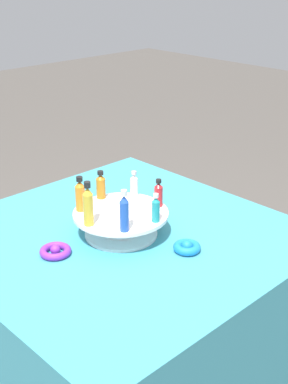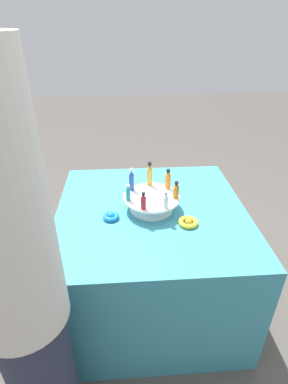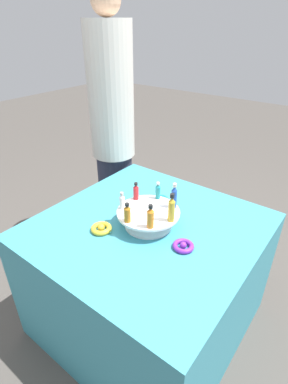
{
  "view_description": "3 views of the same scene",
  "coord_description": "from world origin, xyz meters",
  "px_view_note": "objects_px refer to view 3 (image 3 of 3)",
  "views": [
    {
      "loc": [
        1.16,
        -1.02,
        1.54
      ],
      "look_at": [
        0.04,
        0.06,
        0.85
      ],
      "focal_mm": 50.0,
      "sensor_mm": 36.0,
      "label": 1
    },
    {
      "loc": [
        0.14,
        1.38,
        1.63
      ],
      "look_at": [
        0.05,
        0.06,
        0.85
      ],
      "focal_mm": 28.0,
      "sensor_mm": 36.0,
      "label": 2
    },
    {
      "loc": [
        -0.98,
        -0.72,
        1.6
      ],
      "look_at": [
        0.04,
        0.06,
        0.85
      ],
      "focal_mm": 28.0,
      "sensor_mm": 36.0,
      "label": 3
    }
  ],
  "objects_px": {
    "bottle_clear": "(122,201)",
    "ribbon_bow_blue": "(161,199)",
    "bottle_blue": "(174,196)",
    "ribbon_bow_purple": "(183,246)",
    "bottle_gold": "(172,208)",
    "bottle_orange": "(150,217)",
    "display_stand": "(148,217)",
    "ribbon_bow_gold": "(101,228)",
    "bottle_teal": "(158,191)",
    "bottle_red": "(136,192)",
    "bottle_amber": "(127,213)",
    "person_figure": "(113,134)"
  },
  "relations": [
    {
      "from": "bottle_orange",
      "to": "ribbon_bow_gold",
      "type": "bearing_deg",
      "value": 107.99
    },
    {
      "from": "ribbon_bow_blue",
      "to": "bottle_amber",
      "type": "bearing_deg",
      "value": -171.64
    },
    {
      "from": "bottle_amber",
      "to": "ribbon_bow_gold",
      "type": "xyz_separation_m",
      "value": [
        -0.05,
        0.13,
        -0.11
      ]
    },
    {
      "from": "ribbon_bow_purple",
      "to": "ribbon_bow_gold",
      "type": "bearing_deg",
      "value": 108.95
    },
    {
      "from": "bottle_clear",
      "to": "ribbon_bow_blue",
      "type": "bearing_deg",
      "value": -7.97
    },
    {
      "from": "bottle_amber",
      "to": "ribbon_bow_purple",
      "type": "height_order",
      "value": "bottle_amber"
    },
    {
      "from": "ribbon_bow_purple",
      "to": "bottle_amber",
      "type": "bearing_deg",
      "value": 108.1
    },
    {
      "from": "bottle_blue",
      "to": "ribbon_bow_purple",
      "type": "bearing_deg",
      "value": -134.53
    },
    {
      "from": "ribbon_bow_blue",
      "to": "bottle_teal",
      "type": "bearing_deg",
      "value": -155.88
    },
    {
      "from": "bottle_red",
      "to": "ribbon_bow_blue",
      "type": "bearing_deg",
      "value": -14.38
    },
    {
      "from": "person_figure",
      "to": "ribbon_bow_purple",
      "type": "bearing_deg",
      "value": 5.33
    },
    {
      "from": "display_stand",
      "to": "bottle_blue",
      "type": "height_order",
      "value": "bottle_blue"
    },
    {
      "from": "bottle_blue",
      "to": "ribbon_bow_blue",
      "type": "bearing_deg",
      "value": 52.79
    },
    {
      "from": "bottle_teal",
      "to": "ribbon_bow_purple",
      "type": "height_order",
      "value": "bottle_teal"
    },
    {
      "from": "bottle_blue",
      "to": "bottle_orange",
      "type": "distance_m",
      "value": 0.2
    },
    {
      "from": "bottle_gold",
      "to": "bottle_teal",
      "type": "bearing_deg",
      "value": 53.37
    },
    {
      "from": "bottle_amber",
      "to": "ribbon_bow_blue",
      "type": "height_order",
      "value": "bottle_amber"
    },
    {
      "from": "bottle_blue",
      "to": "person_figure",
      "type": "xyz_separation_m",
      "value": [
        0.39,
        0.76,
        0.05
      ]
    },
    {
      "from": "bottle_clear",
      "to": "person_figure",
      "type": "relative_size",
      "value": 0.05
    },
    {
      "from": "bottle_gold",
      "to": "bottle_blue",
      "type": "xyz_separation_m",
      "value": [
        0.1,
        0.05,
        -0.0
      ]
    },
    {
      "from": "bottle_red",
      "to": "person_figure",
      "type": "height_order",
      "value": "person_figure"
    },
    {
      "from": "bottle_blue",
      "to": "bottle_clear",
      "type": "bearing_deg",
      "value": 130.51
    },
    {
      "from": "bottle_orange",
      "to": "bottle_clear",
      "type": "bearing_deg",
      "value": 79.09
    },
    {
      "from": "bottle_gold",
      "to": "bottle_clear",
      "type": "height_order",
      "value": "bottle_gold"
    },
    {
      "from": "bottle_gold",
      "to": "bottle_amber",
      "type": "bearing_deg",
      "value": 130.51
    },
    {
      "from": "bottle_gold",
      "to": "bottle_orange",
      "type": "height_order",
      "value": "bottle_gold"
    },
    {
      "from": "bottle_amber",
      "to": "ribbon_bow_gold",
      "type": "relative_size",
      "value": 0.96
    },
    {
      "from": "display_stand",
      "to": "bottle_red",
      "type": "distance_m",
      "value": 0.15
    },
    {
      "from": "display_stand",
      "to": "bottle_clear",
      "type": "xyz_separation_m",
      "value": [
        -0.06,
        0.12,
        0.08
      ]
    },
    {
      "from": "bottle_amber",
      "to": "person_figure",
      "type": "relative_size",
      "value": 0.05
    },
    {
      "from": "bottle_teal",
      "to": "bottle_orange",
      "type": "xyz_separation_m",
      "value": [
        -0.22,
        -0.12,
        0.01
      ]
    },
    {
      "from": "bottle_orange",
      "to": "ribbon_bow_blue",
      "type": "height_order",
      "value": "bottle_orange"
    },
    {
      "from": "person_figure",
      "to": "bottle_red",
      "type": "bearing_deg",
      "value": -2.2
    },
    {
      "from": "bottle_red",
      "to": "person_figure",
      "type": "relative_size",
      "value": 0.05
    },
    {
      "from": "bottle_blue",
      "to": "bottle_red",
      "type": "bearing_deg",
      "value": 104.8
    },
    {
      "from": "bottle_clear",
      "to": "ribbon_bow_blue",
      "type": "xyz_separation_m",
      "value": [
        0.28,
        -0.04,
        -0.11
      ]
    },
    {
      "from": "bottle_gold",
      "to": "bottle_amber",
      "type": "relative_size",
      "value": 1.46
    },
    {
      "from": "bottle_teal",
      "to": "ribbon_bow_blue",
      "type": "bearing_deg",
      "value": 24.12
    },
    {
      "from": "ribbon_bow_blue",
      "to": "bottle_clear",
      "type": "bearing_deg",
      "value": 172.03
    },
    {
      "from": "bottle_blue",
      "to": "person_figure",
      "type": "height_order",
      "value": "person_figure"
    },
    {
      "from": "ribbon_bow_gold",
      "to": "ribbon_bow_purple",
      "type": "relative_size",
      "value": 1.05
    },
    {
      "from": "bottle_clear",
      "to": "bottle_blue",
      "type": "bearing_deg",
      "value": -49.49
    },
    {
      "from": "bottle_teal",
      "to": "ribbon_bow_purple",
      "type": "distance_m",
      "value": 0.33
    },
    {
      "from": "bottle_amber",
      "to": "person_figure",
      "type": "bearing_deg",
      "value": 46.54
    },
    {
      "from": "bottle_clear",
      "to": "ribbon_bow_blue",
      "type": "relative_size",
      "value": 1.07
    },
    {
      "from": "bottle_blue",
      "to": "ribbon_bow_blue",
      "type": "xyz_separation_m",
      "value": [
        0.12,
        0.15,
        -0.13
      ]
    },
    {
      "from": "bottle_blue",
      "to": "ribbon_bow_purple",
      "type": "distance_m",
      "value": 0.25
    },
    {
      "from": "bottle_clear",
      "to": "ribbon_bow_purple",
      "type": "distance_m",
      "value": 0.36
    },
    {
      "from": "bottle_orange",
      "to": "ribbon_bow_purple",
      "type": "bearing_deg",
      "value": -69.5
    },
    {
      "from": "display_stand",
      "to": "ribbon_bow_gold",
      "type": "relative_size",
      "value": 3.03
    }
  ]
}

